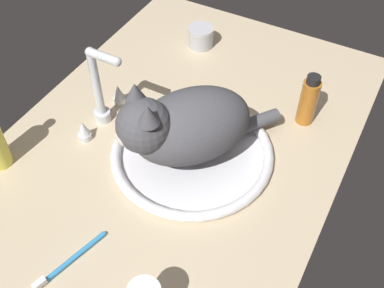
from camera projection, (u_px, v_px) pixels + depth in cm
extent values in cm
cube|color=#CCB793|center=(176.00, 146.00, 110.94)|extent=(110.27, 74.64, 3.00)
torus|color=white|center=(192.00, 152.00, 106.07)|extent=(36.77, 36.77, 2.35)
cylinder|color=white|center=(192.00, 155.00, 106.72)|extent=(33.24, 33.24, 0.60)
cylinder|color=silver|center=(103.00, 116.00, 113.81)|extent=(4.00, 4.00, 2.65)
cylinder|color=silver|center=(96.00, 84.00, 106.33)|extent=(2.00, 2.00, 17.52)
sphere|color=silver|center=(90.00, 52.00, 99.83)|extent=(2.20, 2.20, 2.20)
cylinder|color=silver|center=(103.00, 57.00, 98.73)|extent=(2.00, 6.90, 2.00)
sphere|color=silver|center=(117.00, 62.00, 97.63)|extent=(2.10, 2.10, 2.10)
cylinder|color=silver|center=(85.00, 136.00, 109.99)|extent=(3.20, 3.20, 1.60)
cone|color=silver|center=(83.00, 128.00, 107.99)|extent=(2.88, 2.88, 3.79)
cylinder|color=silver|center=(119.00, 100.00, 118.41)|extent=(3.20, 3.20, 1.60)
cone|color=silver|center=(118.00, 92.00, 116.41)|extent=(2.88, 2.88, 3.79)
ellipsoid|color=#4C4C51|center=(192.00, 125.00, 99.61)|extent=(31.44, 29.56, 15.05)
sphere|color=#4C4C51|center=(144.00, 126.00, 93.32)|extent=(11.41, 11.41, 11.41)
cone|color=#4C4C51|center=(148.00, 114.00, 86.69)|extent=(4.34, 4.34, 4.28)
cone|color=#4C4C51|center=(135.00, 92.00, 90.85)|extent=(4.34, 4.34, 4.28)
ellipsoid|color=silver|center=(124.00, 136.00, 92.95)|extent=(5.61, 5.89, 3.65)
ellipsoid|color=silver|center=(152.00, 141.00, 97.56)|extent=(11.58, 12.01, 8.28)
cylinder|color=#4C4C51|center=(253.00, 123.00, 108.44)|extent=(12.18, 10.20, 3.20)
cylinder|color=#B2B5BA|center=(201.00, 38.00, 133.31)|extent=(7.07, 7.07, 4.79)
cylinder|color=silver|center=(201.00, 29.00, 131.16)|extent=(7.21, 7.21, 1.00)
cylinder|color=#B2661E|center=(308.00, 102.00, 110.24)|extent=(4.24, 4.24, 11.84)
cylinder|color=black|center=(314.00, 80.00, 105.18)|extent=(3.18, 3.18, 1.80)
cylinder|color=#338CD1|center=(76.00, 256.00, 89.44)|extent=(13.53, 4.57, 1.00)
cube|color=white|center=(39.00, 284.00, 85.03)|extent=(2.82, 1.84, 1.20)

